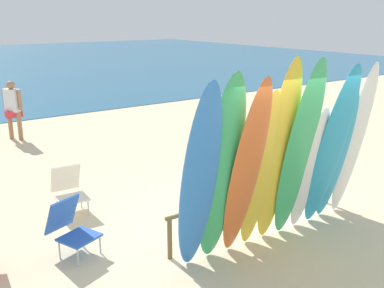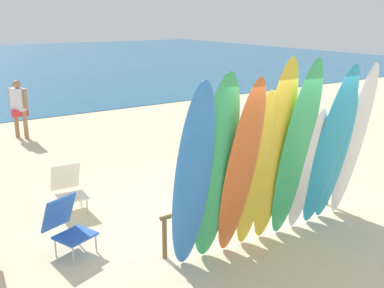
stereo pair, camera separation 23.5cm
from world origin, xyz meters
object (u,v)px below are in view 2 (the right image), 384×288
at_px(surfboard_white_6, 307,171).
at_px(beachgoer_midbeach, 19,105).
at_px(surfboard_orange_2, 240,172).
at_px(surfboard_teal_8, 335,157).
at_px(surfboard_green_5, 296,153).
at_px(surfboard_yellow_4, 275,155).
at_px(beachgoer_photographing, 227,121).
at_px(beach_chair_blue, 66,224).
at_px(surfboard_rack, 257,198).
at_px(beach_chair_red, 68,187).
at_px(surfboard_yellow_3, 255,172).
at_px(surfboard_green_1, 215,173).
at_px(surfboard_blue_0, 193,181).
at_px(surfboard_white_9, 353,143).
at_px(surfboard_teal_7, 329,150).

height_order(surfboard_white_6, beachgoer_midbeach, surfboard_white_6).
bearing_deg(surfboard_white_6, surfboard_orange_2, -174.96).
distance_m(surfboard_white_6, surfboard_teal_8, 0.66).
bearing_deg(surfboard_green_5, surfboard_white_6, 14.35).
bearing_deg(surfboard_yellow_4, surfboard_white_6, 2.92).
bearing_deg(beachgoer_photographing, beach_chair_blue, 35.55).
relative_size(surfboard_rack, beach_chair_red, 4.25).
relative_size(surfboard_yellow_3, surfboard_green_5, 0.85).
relative_size(surfboard_green_1, surfboard_teal_8, 1.18).
bearing_deg(surfboard_yellow_4, beach_chair_red, 130.06).
height_order(surfboard_yellow_3, surfboard_green_5, surfboard_green_5).
bearing_deg(beach_chair_blue, surfboard_yellow_3, -53.46).
bearing_deg(surfboard_blue_0, surfboard_orange_2, -2.51).
height_order(beachgoer_midbeach, beach_chair_blue, beachgoer_midbeach).
relative_size(surfboard_rack, beachgoer_photographing, 2.28).
relative_size(surfboard_green_1, beachgoer_midbeach, 1.69).
bearing_deg(beach_chair_red, beachgoer_photographing, 15.71).
relative_size(surfboard_blue_0, beach_chair_red, 3.26).
distance_m(surfboard_rack, surfboard_white_9, 1.83).
bearing_deg(surfboard_yellow_3, surfboard_white_9, -4.81).
bearing_deg(surfboard_green_1, beachgoer_midbeach, 98.44).
bearing_deg(surfboard_green_5, beachgoer_photographing, 67.59).
xyz_separation_m(surfboard_green_5, surfboard_teal_7, (0.68, -0.04, -0.06)).
xyz_separation_m(surfboard_green_5, surfboard_teal_8, (1.00, 0.09, -0.26)).
height_order(surfboard_rack, beachgoer_midbeach, beachgoer_midbeach).
bearing_deg(surfboard_green_5, surfboard_blue_0, 179.92).
bearing_deg(surfboard_orange_2, surfboard_yellow_3, 24.97).
relative_size(surfboard_green_1, beachgoer_photographing, 1.79).
relative_size(surfboard_white_9, beach_chair_blue, 3.26).
relative_size(surfboard_white_9, beachgoer_photographing, 1.75).
height_order(surfboard_teal_8, surfboard_white_9, surfboard_white_9).
bearing_deg(beach_chair_red, surfboard_teal_8, -36.40).
bearing_deg(surfboard_orange_2, beachgoer_photographing, 59.29).
relative_size(surfboard_rack, surfboard_orange_2, 1.29).
distance_m(surfboard_blue_0, surfboard_teal_8, 2.75).
xyz_separation_m(surfboard_green_1, beach_chair_blue, (-1.56, 1.47, -0.92)).
height_order(surfboard_yellow_4, surfboard_green_5, surfboard_yellow_4).
bearing_deg(surfboard_green_5, beach_chair_blue, 154.16).
height_order(surfboard_teal_8, beach_chair_blue, surfboard_teal_8).
bearing_deg(beachgoer_midbeach, surfboard_yellow_4, 157.64).
height_order(surfboard_orange_2, surfboard_yellow_4, surfboard_yellow_4).
height_order(surfboard_rack, beachgoer_photographing, beachgoer_photographing).
xyz_separation_m(surfboard_green_1, beach_chair_red, (-1.07, 2.88, -0.92)).
bearing_deg(beachgoer_midbeach, beach_chair_red, 141.48).
xyz_separation_m(surfboard_rack, beach_chair_red, (-2.28, 2.35, -0.10)).
distance_m(surfboard_yellow_3, beach_chair_blue, 2.80).
bearing_deg(beach_chair_red, surfboard_rack, -42.68).
bearing_deg(surfboard_white_9, surfboard_green_5, -176.66).
bearing_deg(surfboard_green_1, surfboard_yellow_3, 7.45).
bearing_deg(surfboard_white_6, surfboard_teal_8, 1.35).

